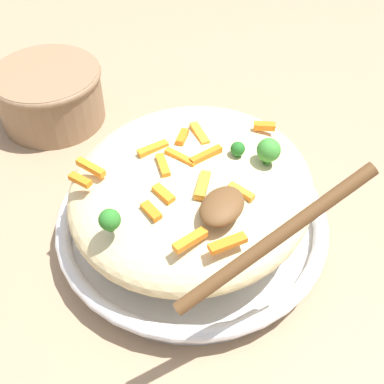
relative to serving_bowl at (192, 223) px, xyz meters
name	(u,v)px	position (x,y,z in m)	size (l,w,h in m)	color
ground_plane	(192,235)	(0.00, 0.00, -0.02)	(2.40, 2.40, 0.00)	#9E7F60
serving_bowl	(192,223)	(0.00, 0.00, 0.00)	(0.33, 0.33, 0.04)	silver
pasta_mound	(192,188)	(0.00, 0.00, 0.06)	(0.29, 0.27, 0.09)	beige
carrot_piece_0	(167,196)	(0.06, 0.00, 0.10)	(0.03, 0.01, 0.01)	orange
carrot_piece_1	(181,158)	(0.01, -0.01, 0.11)	(0.04, 0.01, 0.01)	orange
carrot_piece_2	(80,180)	(0.08, -0.09, 0.10)	(0.03, 0.01, 0.01)	orange
carrot_piece_3	(206,155)	(-0.01, 0.01, 0.11)	(0.04, 0.01, 0.01)	orange
carrot_piece_4	(190,240)	(0.10, 0.05, 0.10)	(0.04, 0.01, 0.01)	orange
carrot_piece_5	(153,149)	(0.01, -0.05, 0.11)	(0.04, 0.01, 0.01)	orange
carrot_piece_6	(203,185)	(0.03, 0.03, 0.11)	(0.04, 0.01, 0.01)	orange
carrot_piece_7	(241,192)	(0.01, 0.07, 0.10)	(0.03, 0.01, 0.01)	orange
carrot_piece_8	(264,126)	(-0.10, 0.04, 0.10)	(0.02, 0.01, 0.01)	orange
carrot_piece_9	(91,167)	(0.06, -0.09, 0.10)	(0.04, 0.01, 0.01)	orange
carrot_piece_10	(199,134)	(-0.04, -0.01, 0.11)	(0.04, 0.01, 0.01)	orange
carrot_piece_11	(163,165)	(0.02, -0.02, 0.11)	(0.03, 0.01, 0.01)	orange
carrot_piece_12	(228,243)	(0.08, 0.08, 0.10)	(0.04, 0.01, 0.01)	orange
carrot_piece_13	(182,137)	(-0.02, -0.03, 0.11)	(0.02, 0.01, 0.01)	orange
carrot_piece_14	(148,210)	(0.08, 0.00, 0.10)	(0.02, 0.01, 0.01)	orange
broccoli_floret_0	(110,220)	(0.12, -0.02, 0.11)	(0.02, 0.02, 0.02)	#296820
broccoli_floret_1	(269,150)	(-0.04, 0.07, 0.12)	(0.03, 0.03, 0.03)	#377928
broccoli_floret_2	(238,149)	(-0.03, 0.04, 0.11)	(0.02, 0.02, 0.02)	#205B1C
serving_spoon	(241,218)	(0.07, 0.09, 0.13)	(0.15, 0.15, 0.10)	brown
companion_bowl	(49,93)	(-0.10, -0.31, 0.03)	(0.16, 0.16, 0.09)	#8C6B4C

